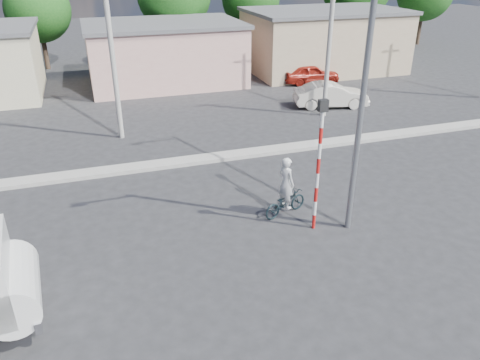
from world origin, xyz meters
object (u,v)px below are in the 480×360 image
object	(u,v)px
car_red	(311,74)
streetlight	(360,79)
traffic_pole	(319,156)
cyclist	(286,191)
bicycle	(285,202)
car_cream	(331,95)

from	to	relation	value
car_red	streetlight	size ratio (longest dim) A/B	0.43
car_red	traffic_pole	bearing A→B (deg)	159.32
cyclist	car_red	xyz separation A→B (m)	(8.76, 15.99, -0.26)
bicycle	traffic_pole	world-z (taller)	traffic_pole
cyclist	car_red	bearing A→B (deg)	-47.99
car_cream	car_red	xyz separation A→B (m)	(1.30, 5.28, -0.04)
car_red	streetlight	world-z (taller)	streetlight
cyclist	car_red	world-z (taller)	cyclist
traffic_pole	streetlight	xyz separation A→B (m)	(0.94, -0.30, 2.37)
cyclist	streetlight	world-z (taller)	streetlight
bicycle	car_cream	size ratio (longest dim) A/B	0.41
cyclist	car_cream	xyz separation A→B (m)	(7.46, 10.70, -0.22)
traffic_pole	streetlight	bearing A→B (deg)	-17.73
cyclist	streetlight	distance (m)	4.54
streetlight	bicycle	bearing A→B (deg)	136.13
bicycle	streetlight	distance (m)	4.95
car_red	traffic_pole	xyz separation A→B (m)	(-8.21, -17.11, 1.93)
traffic_pole	streetlight	size ratio (longest dim) A/B	0.48
bicycle	car_red	xyz separation A→B (m)	(8.76, 15.99, 0.20)
traffic_pole	streetlight	world-z (taller)	streetlight
cyclist	traffic_pole	distance (m)	2.09
car_cream	streetlight	size ratio (longest dim) A/B	0.47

